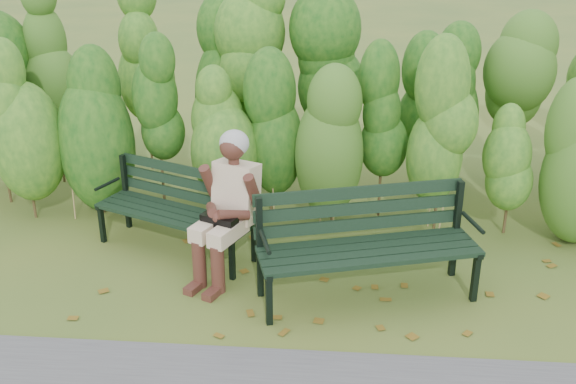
{
  "coord_description": "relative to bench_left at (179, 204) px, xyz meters",
  "views": [
    {
      "loc": [
        0.44,
        -5.13,
        3.12
      ],
      "look_at": [
        0.0,
        0.35,
        0.75
      ],
      "focal_mm": 42.0,
      "sensor_mm": 36.0,
      "label": 1
    }
  ],
  "objects": [
    {
      "name": "bench_left",
      "position": [
        0.0,
        0.0,
        0.0
      ],
      "size": [
        1.67,
        1.12,
        0.8
      ],
      "color": "black",
      "rests_on": "ground"
    },
    {
      "name": "leaf_litter",
      "position": [
        1.27,
        -0.66,
        -0.47
      ],
      "size": [
        5.96,
        2.17,
        0.01
      ],
      "color": "brown",
      "rests_on": "ground"
    },
    {
      "name": "bench_right",
      "position": [
        1.75,
        -0.68,
        0.07
      ],
      "size": [
        1.93,
        1.08,
        0.92
      ],
      "color": "black",
      "rests_on": "ground"
    },
    {
      "name": "hedge_band",
      "position": [
        1.06,
        1.23,
        0.79
      ],
      "size": [
        11.04,
        1.67,
        2.42
      ],
      "color": "#47381E",
      "rests_on": "ground"
    },
    {
      "name": "ground",
      "position": [
        1.06,
        -0.63,
        -0.47
      ],
      "size": [
        80.0,
        80.0,
        0.0
      ],
      "primitive_type": "plane",
      "color": "#3F5A24"
    },
    {
      "name": "seated_woman",
      "position": [
        0.55,
        -0.43,
        0.26
      ],
      "size": [
        0.67,
        0.88,
        1.32
      ],
      "color": "beige",
      "rests_on": "ground"
    }
  ]
}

